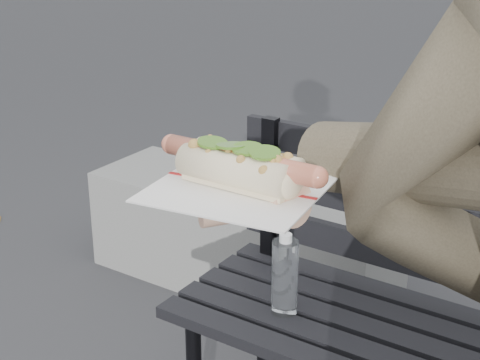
# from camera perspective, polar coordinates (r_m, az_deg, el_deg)

# --- Properties ---
(concrete_block) EXTENTS (1.20, 0.40, 0.40)m
(concrete_block) POSITION_cam_1_polar(r_m,az_deg,el_deg) (2.83, 0.13, -4.45)
(concrete_block) COLOR slate
(concrete_block) RESTS_ON ground
(held_hotdog) EXTENTS (0.64, 0.30, 0.20)m
(held_hotdog) POSITION_cam_1_polar(r_m,az_deg,el_deg) (0.80, 14.22, 0.50)
(held_hotdog) COLOR #41392B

